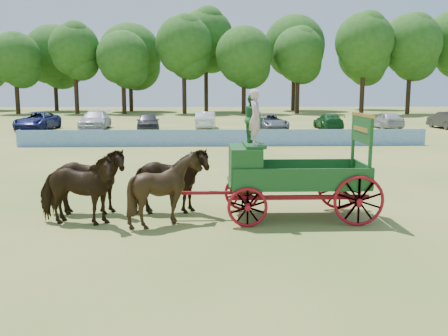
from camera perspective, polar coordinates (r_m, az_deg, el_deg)
ground at (r=14.19m, az=6.70°, el=-6.03°), size 160.00×160.00×0.00m
horse_lead_left at (r=14.05m, az=-16.49°, el=-2.37°), size 2.48×1.42×1.98m
horse_lead_right at (r=15.10m, az=-15.47°, el=-1.53°), size 2.40×1.20×1.98m
horse_wheel_left at (r=13.65m, az=-6.68°, el=-2.37°), size 2.03×1.87×1.98m
horse_wheel_right at (r=14.73m, az=-6.34°, el=-1.52°), size 2.42×1.25×1.98m
farm_dray at (r=14.19m, az=5.58°, el=0.41°), size 6.00×2.00×3.66m
sponsor_banner at (r=31.71m, az=-0.02°, el=3.47°), size 26.00×0.08×1.05m
parked_cars at (r=43.91m, az=-5.95°, el=5.35°), size 47.51×7.52×1.62m
treeline at (r=74.31m, az=-3.53°, el=13.34°), size 93.63×23.20×15.29m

